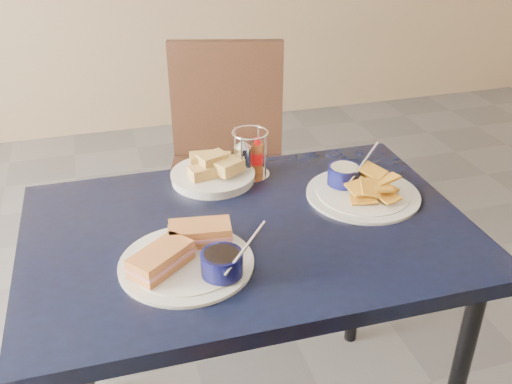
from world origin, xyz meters
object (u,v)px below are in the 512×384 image
object	(u,v)px
plantain_plate	(358,187)
bread_basket	(213,172)
condiment_caddy	(248,157)
sandwich_plate	(190,255)
chair_far	(221,149)
dining_table	(249,253)

from	to	relation	value
plantain_plate	bread_basket	size ratio (longest dim) A/B	1.30
condiment_caddy	sandwich_plate	bearing A→B (deg)	-122.64
sandwich_plate	plantain_plate	world-z (taller)	same
chair_far	sandwich_plate	distance (m)	1.07
dining_table	chair_far	xyz separation A→B (m)	(0.14, 0.89, -0.13)
bread_basket	condiment_caddy	world-z (taller)	condiment_caddy
chair_far	bread_basket	distance (m)	0.69
sandwich_plate	bread_basket	bearing A→B (deg)	70.04
chair_far	plantain_plate	size ratio (longest dim) A/B	3.15
bread_basket	chair_far	bearing A→B (deg)	75.12
chair_far	bread_basket	xyz separation A→B (m)	(-0.17, -0.63, 0.23)
chair_far	plantain_plate	world-z (taller)	chair_far
dining_table	sandwich_plate	world-z (taller)	sandwich_plate
condiment_caddy	bread_basket	bearing A→B (deg)	-179.84
condiment_caddy	plantain_plate	bearing A→B (deg)	-36.15
dining_table	plantain_plate	distance (m)	0.35
sandwich_plate	plantain_plate	xyz separation A→B (m)	(0.49, 0.18, -0.01)
dining_table	sandwich_plate	xyz separation A→B (m)	(-0.16, -0.11, 0.10)
dining_table	bread_basket	size ratio (longest dim) A/B	4.72
chair_far	plantain_plate	bearing A→B (deg)	-77.02
sandwich_plate	dining_table	bearing A→B (deg)	33.77
sandwich_plate	condiment_caddy	size ratio (longest dim) A/B	2.30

